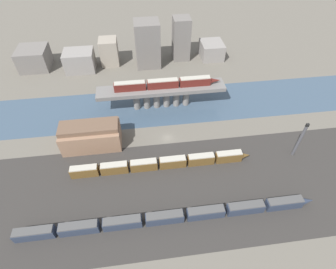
{
  "coord_description": "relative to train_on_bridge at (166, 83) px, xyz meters",
  "views": [
    {
      "loc": [
        -8.89,
        -70.58,
        74.18
      ],
      "look_at": [
        0.0,
        -1.98,
        3.96
      ],
      "focal_mm": 28.0,
      "sensor_mm": 36.0,
      "label": 1
    }
  ],
  "objects": [
    {
      "name": "city_block_left",
      "position": [
        -40.48,
        35.49,
        -6.62
      ],
      "size": [
        14.8,
        11.64,
        10.18
      ],
      "primitive_type": "cube",
      "color": "gray",
      "rests_on": "ground"
    },
    {
      "name": "ground_plane",
      "position": [
        -2.14,
        -20.04,
        -11.72
      ],
      "size": [
        400.0,
        400.0,
        0.0
      ],
      "primitive_type": "plane",
      "color": "#666056"
    },
    {
      "name": "signal_tower",
      "position": [
        42.78,
        -34.21,
        -4.24
      ],
      "size": [
        1.05,
        1.05,
        15.36
      ],
      "color": "#4C4C51",
      "rests_on": "ground"
    },
    {
      "name": "warehouse_building",
      "position": [
        -30.65,
        -19.76,
        -6.88
      ],
      "size": [
        21.48,
        10.45,
        10.18
      ],
      "color": "#937056",
      "rests_on": "ground"
    },
    {
      "name": "city_block_center",
      "position": [
        -25.35,
        39.92,
        -5.0
      ],
      "size": [
        9.15,
        9.68,
        13.44
      ],
      "primitive_type": "cube",
      "color": "gray",
      "rests_on": "ground"
    },
    {
      "name": "city_block_right",
      "position": [
        -5.12,
        35.92,
        -0.14
      ],
      "size": [
        12.39,
        11.29,
        23.15
      ],
      "primitive_type": "cube",
      "color": "slate",
      "rests_on": "ground"
    },
    {
      "name": "train_yard_mid",
      "position": [
        -6.16,
        -33.9,
        -9.68
      ],
      "size": [
        63.17,
        2.63,
        4.15
      ],
      "color": "brown",
      "rests_on": "ground"
    },
    {
      "name": "city_block_far_left",
      "position": [
        -64.2,
        40.94,
        -6.47
      ],
      "size": [
        14.66,
        14.8,
        10.5
      ],
      "primitive_type": "cube",
      "color": "slate",
      "rests_on": "ground"
    },
    {
      "name": "bridge",
      "position": [
        -2.14,
        -0.0,
        -4.33
      ],
      "size": [
        54.1,
        8.27,
        9.89
      ],
      "color": "slate",
      "rests_on": "ground"
    },
    {
      "name": "train_yard_near",
      "position": [
        -5.94,
        -54.05,
        -9.9
      ],
      "size": [
        89.62,
        2.8,
        3.7
      ],
      "color": "#2D384C",
      "rests_on": "ground"
    },
    {
      "name": "railbed_yard",
      "position": [
        -2.14,
        -44.04,
        -11.71
      ],
      "size": [
        280.0,
        42.0,
        0.01
      ],
      "primitive_type": "cube",
      "color": "#33302D",
      "rests_on": "ground"
    },
    {
      "name": "city_block_tall",
      "position": [
        30.01,
        39.42,
        -7.48
      ],
      "size": [
        11.8,
        13.27,
        8.47
      ],
      "primitive_type": "cube",
      "color": "gray",
      "rests_on": "ground"
    },
    {
      "name": "train_on_bridge",
      "position": [
        0.0,
        0.0,
        0.0
      ],
      "size": [
        44.71,
        2.71,
        3.74
      ],
      "color": "#5B1E19",
      "rests_on": "bridge"
    },
    {
      "name": "river_water",
      "position": [
        -2.14,
        0.0,
        -11.71
      ],
      "size": [
        320.0,
        26.02,
        0.01
      ],
      "primitive_type": "cube",
      "color": "#3D5166",
      "rests_on": "ground"
    },
    {
      "name": "city_block_far_right",
      "position": [
        13.06,
        40.92,
        -0.68
      ],
      "size": [
        8.8,
        9.08,
        22.08
      ],
      "primitive_type": "cube",
      "color": "slate",
      "rests_on": "ground"
    }
  ]
}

